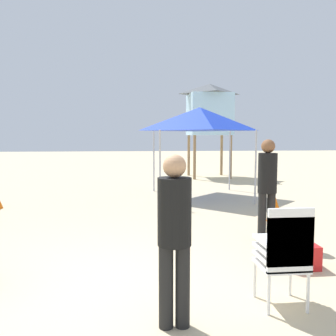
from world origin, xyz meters
TOP-DOWN VIEW (x-y plane):
  - ground at (0.00, 0.00)m, footprint 80.00×80.00m
  - stacked_plastic_chairs at (2.27, -0.74)m, footprint 0.48×0.48m
  - lifeguard_near_left at (1.07, -0.98)m, footprint 0.32×0.32m
  - lifeguard_near_center at (2.99, 1.64)m, footprint 0.32×0.32m
  - popup_canopy at (2.71, 6.40)m, footprint 2.63×2.63m
  - lifeguard_tower at (4.13, 11.58)m, footprint 1.98×1.98m
  - traffic_cone_far at (3.76, 3.12)m, footprint 0.37×0.37m
  - cooler_box at (3.00, 0.41)m, footprint 0.47×0.38m

SIDE VIEW (x-z plane):
  - ground at x=0.00m, z-range 0.00..0.00m
  - cooler_box at x=3.00m, z-range 0.00..0.33m
  - traffic_cone_far at x=3.76m, z-range 0.00..0.53m
  - stacked_plastic_chairs at x=2.27m, z-range 0.10..1.21m
  - lifeguard_near_left at x=1.07m, z-range 0.12..1.79m
  - lifeguard_near_center at x=2.99m, z-range 0.14..1.92m
  - popup_canopy at x=2.71m, z-range 0.99..3.68m
  - lifeguard_tower at x=4.13m, z-range 0.95..5.07m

